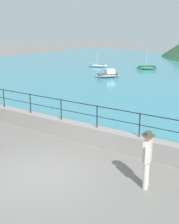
# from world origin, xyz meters

# --- Properties ---
(ground_plane) EXTENTS (120.00, 120.00, 0.00)m
(ground_plane) POSITION_xyz_m (0.00, 0.00, 0.00)
(ground_plane) COLOR slate
(promenade_wall) EXTENTS (20.00, 0.56, 0.70)m
(promenade_wall) POSITION_xyz_m (0.00, 3.20, 0.35)
(promenade_wall) COLOR gray
(promenade_wall) RESTS_ON ground
(railing) EXTENTS (18.44, 0.04, 0.90)m
(railing) POSITION_xyz_m (0.00, 3.20, 1.32)
(railing) COLOR black
(railing) RESTS_ON promenade_wall
(person_walking) EXTENTS (0.38, 0.55, 1.75)m
(person_walking) POSITION_xyz_m (3.07, 1.14, 0.98)
(person_walking) COLOR beige
(person_walking) RESTS_ON ground
(boat_0) EXTENTS (2.21, 2.31, 0.76)m
(boat_0) POSITION_xyz_m (-7.92, 17.06, 0.33)
(boat_0) COLOR gray
(boat_0) RESTS_ON lake_water
(boat_1) EXTENTS (2.42, 2.01, 2.04)m
(boat_1) POSITION_xyz_m (-7.24, 24.04, 0.26)
(boat_1) COLOR #338C59
(boat_1) RESTS_ON lake_water
(boat_4) EXTENTS (2.45, 1.45, 1.59)m
(boat_4) POSITION_xyz_m (-12.69, 22.66, 0.26)
(boat_4) COLOR white
(boat_4) RESTS_ON lake_water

